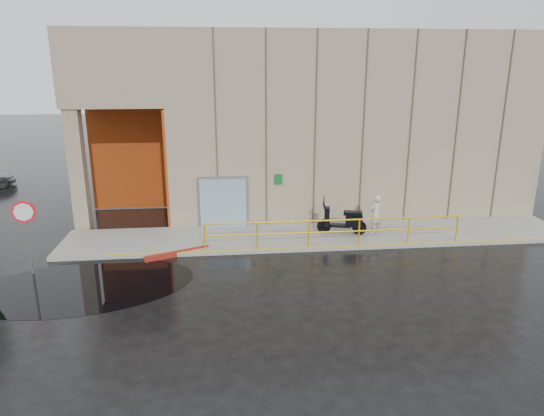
# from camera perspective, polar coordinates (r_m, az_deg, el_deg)

# --- Properties ---
(ground) EXTENTS (120.00, 120.00, 0.00)m
(ground) POSITION_cam_1_polar(r_m,az_deg,el_deg) (14.98, -6.27, -9.82)
(ground) COLOR black
(ground) RESTS_ON ground
(sidewalk) EXTENTS (20.00, 3.00, 0.15)m
(sidewalk) POSITION_cam_1_polar(r_m,az_deg,el_deg) (19.47, 5.63, -3.27)
(sidewalk) COLOR gray
(sidewalk) RESTS_ON ground
(building) EXTENTS (20.00, 10.17, 8.00)m
(building) POSITION_cam_1_polar(r_m,az_deg,el_deg) (25.04, 5.46, 10.81)
(building) COLOR gray
(building) RESTS_ON ground
(guardrail) EXTENTS (9.56, 0.06, 1.03)m
(guardrail) POSITION_cam_1_polar(r_m,az_deg,el_deg) (18.08, 7.30, -2.86)
(guardrail) COLOR #D79B0B
(guardrail) RESTS_ON sidewalk
(person) EXTENTS (0.68, 0.59, 1.58)m
(person) POSITION_cam_1_polar(r_m,az_deg,el_deg) (19.62, 12.09, -0.75)
(person) COLOR silver
(person) RESTS_ON sidewalk
(scooter) EXTENTS (2.00, 1.08, 1.51)m
(scooter) POSITION_cam_1_polar(r_m,az_deg,el_deg) (19.34, 8.33, -0.56)
(scooter) COLOR black
(scooter) RESTS_ON sidewalk
(stop_sign) EXTENTS (0.75, 0.17, 2.52)m
(stop_sign) POSITION_cam_1_polar(r_m,az_deg,el_deg) (17.35, -27.06, -1.36)
(stop_sign) COLOR slate
(stop_sign) RESTS_ON ground
(red_curb) EXTENTS (2.27, 1.12, 0.18)m
(red_curb) POSITION_cam_1_polar(r_m,az_deg,el_deg) (17.87, -11.08, -5.28)
(red_curb) COLOR maroon
(red_curb) RESTS_ON ground
(puddle) EXTENTS (7.31, 5.19, 0.01)m
(puddle) POSITION_cam_1_polar(r_m,az_deg,el_deg) (16.39, -21.19, -8.49)
(puddle) COLOR black
(puddle) RESTS_ON ground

